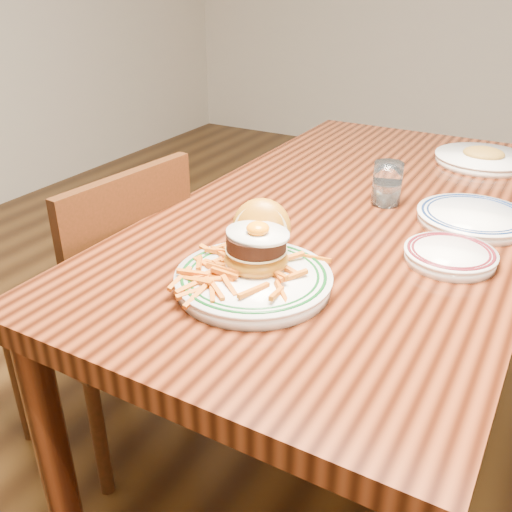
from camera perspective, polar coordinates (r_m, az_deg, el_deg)
The scene contains 8 objects.
floor at distance 1.88m, azimuth 8.28°, elevation -16.83°, with size 6.00×6.00×0.00m, color black.
table at distance 1.50m, azimuth 9.95°, elevation 1.71°, with size 0.85×1.60×0.75m.
chair_left at distance 1.60m, azimuth -14.36°, elevation -5.03°, with size 0.44×0.44×0.87m.
main_plate at distance 1.08m, azimuth -0.11°, elevation -0.91°, with size 0.30×0.32×0.14m.
side_plate at distance 1.23m, azimuth 18.85°, elevation 0.14°, with size 0.19×0.19×0.03m.
rear_plate at distance 1.44m, azimuth 20.95°, elevation 3.69°, with size 0.26×0.26×0.03m.
water_glass at distance 1.48m, azimuth 12.96°, elevation 6.83°, with size 0.07×0.07×0.11m.
far_plate at distance 1.90m, azimuth 21.74°, elevation 9.06°, with size 0.28×0.28×0.05m.
Camera 1 is at (0.43, -1.29, 1.30)m, focal length 40.00 mm.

